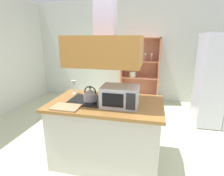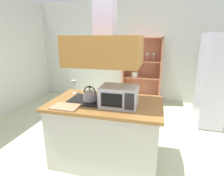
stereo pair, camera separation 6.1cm
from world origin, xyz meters
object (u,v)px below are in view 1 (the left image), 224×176
refrigerator (222,81)px  kettle (90,95)px  wine_glass_on_counter (74,84)px  microwave (120,96)px  cutting_board (66,107)px  dish_cabinet (140,74)px

refrigerator → kettle: bearing=-143.0°
kettle → wine_glass_on_counter: size_ratio=1.00×
microwave → kettle: bearing=166.8°
cutting_board → wine_glass_on_counter: 0.62m
dish_cabinet → kettle: 2.70m
kettle → microwave: bearing=-13.2°
cutting_board → microwave: size_ratio=0.74×
kettle → microwave: (0.43, -0.10, 0.04)m
dish_cabinet → kettle: size_ratio=8.44×
cutting_board → wine_glass_on_counter: bearing=104.7°
dish_cabinet → microwave: 2.76m
refrigerator → dish_cabinet: size_ratio=1.05×
dish_cabinet → wine_glass_on_counter: (-0.84, -2.38, 0.28)m
microwave → wine_glass_on_counter: microwave is taller
refrigerator → cutting_board: bearing=-140.6°
refrigerator → microwave: bearing=-135.0°
refrigerator → kettle: refrigerator is taller
microwave → dish_cabinet: bearing=89.0°
wine_glass_on_counter → refrigerator: bearing=28.5°
refrigerator → kettle: 2.72m
microwave → wine_glass_on_counter: bearing=155.1°
dish_cabinet → kettle: dish_cabinet is taller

